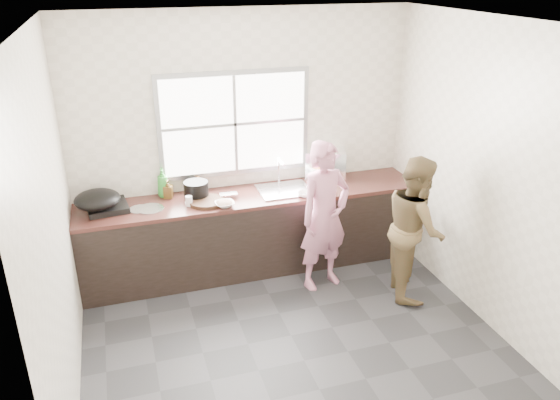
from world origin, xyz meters
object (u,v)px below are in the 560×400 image
object	(u,v)px
bottle_brown_tall	(168,190)
pot_lid_left	(140,209)
person_side	(415,227)
woman	(324,221)
black_pot	(196,190)
pot_lid_right	(150,209)
bottle_brown_short	(199,185)
dish_rack	(325,164)
plate_food	(195,202)
bowl_crabs	(320,192)
burner	(107,207)
bottle_green	(163,182)
wok	(97,199)
cutting_board	(206,202)
glass_jar	(189,201)
bowl_mince	(225,204)
bowl_held	(305,194)

from	to	relation	value
bottle_brown_tall	pot_lid_left	bearing A→B (deg)	-144.04
person_side	woman	bearing A→B (deg)	81.50
black_pot	pot_lid_right	world-z (taller)	black_pot
bottle_brown_short	dish_rack	size ratio (longest dim) A/B	0.36
black_pot	plate_food	bearing A→B (deg)	-105.82
bowl_crabs	burner	xyz separation A→B (m)	(-2.12, 0.27, -0.00)
bowl_crabs	bottle_brown_short	xyz separation A→B (m)	(-1.19, 0.44, 0.05)
pot_lid_left	bottle_green	bearing A→B (deg)	46.16
bottle_brown_tall	wok	size ratio (longest dim) A/B	0.41
cutting_board	black_pot	xyz separation A→B (m)	(-0.07, 0.16, 0.07)
bottle_brown_short	pot_lid_right	bearing A→B (deg)	-150.98
woman	bottle_brown_short	distance (m)	1.38
bowl_crabs	bottle_green	xyz separation A→B (m)	(-1.56, 0.44, 0.12)
burner	wok	size ratio (longest dim) A/B	0.87
person_side	bottle_brown_tall	xyz separation A→B (m)	(-2.23, 1.12, 0.23)
bottle_brown_short	wok	distance (m)	1.04
bowl_crabs	bottle_brown_tall	world-z (taller)	bottle_brown_tall
bowl_crabs	wok	xyz separation A→B (m)	(-2.20, 0.21, 0.11)
plate_food	cutting_board	bearing A→B (deg)	-17.43
bottle_green	glass_jar	size ratio (longest dim) A/B	3.09
bottle_brown_short	pot_lid_left	world-z (taller)	bottle_brown_short
woman	person_side	xyz separation A→B (m)	(0.79, -0.39, -0.00)
woman	bottle_brown_tall	distance (m)	1.63
bowl_mince	pot_lid_left	bearing A→B (deg)	168.26
bowl_crabs	wok	distance (m)	2.22
person_side	glass_jar	bearing A→B (deg)	84.96
bowl_crabs	person_side	bearing A→B (deg)	-45.55
burner	glass_jar	bearing A→B (deg)	-10.27
bottle_green	bowl_held	bearing A→B (deg)	-17.54
person_side	wok	size ratio (longest dim) A/B	3.32
person_side	bottle_brown_short	world-z (taller)	person_side
cutting_board	bowl_crabs	distance (m)	1.18
cutting_board	bowl_mince	distance (m)	0.21
cutting_board	bottle_brown_tall	size ratio (longest dim) A/B	2.02
bottle_brown_short	pot_lid_left	xyz separation A→B (m)	(-0.63, -0.27, -0.07)
woman	glass_jar	bearing A→B (deg)	145.10
bowl_held	dish_rack	world-z (taller)	dish_rack
woman	dish_rack	size ratio (longest dim) A/B	3.27
wok	woman	bearing A→B (deg)	-14.64
glass_jar	wok	world-z (taller)	wok
burner	bottle_brown_tall	bearing A→B (deg)	11.32
bowl_mince	pot_lid_left	distance (m)	0.83
bottle_brown_short	plate_food	bearing A→B (deg)	-107.86
bowl_held	bottle_green	size ratio (longest dim) A/B	0.59
bowl_held	wok	distance (m)	2.05
cutting_board	burner	bearing A→B (deg)	171.82
pot_lid_left	dish_rack	bearing A→B (deg)	7.54
woman	bowl_crabs	xyz separation A→B (m)	(0.08, 0.34, 0.17)
dish_rack	bottle_brown_tall	bearing A→B (deg)	-158.54
person_side	cutting_board	bearing A→B (deg)	83.00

